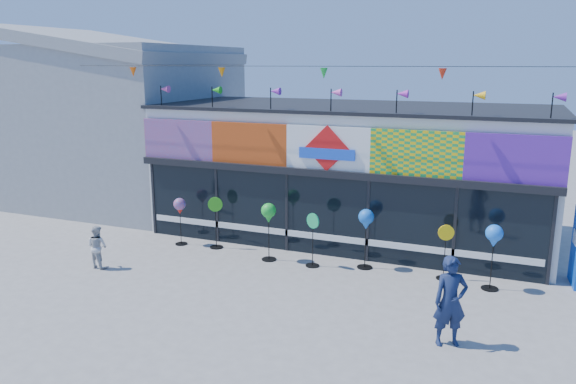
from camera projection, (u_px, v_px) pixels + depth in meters
The scene contains 12 objects.
ground at pixel (280, 301), 13.01m from camera, with size 80.00×80.00×0.00m, color gray.
kite_shop at pixel (352, 170), 17.92m from camera, with size 16.00×5.70×5.31m.
neighbour_building at pixel (116, 119), 22.26m from camera, with size 8.18×7.20×6.87m.
spinner_0 at pixel (180, 207), 16.81m from camera, with size 0.37×0.37×1.44m.
spinner_1 at pixel (216, 221), 16.57m from camera, with size 0.42×0.40×1.55m.
spinner_2 at pixel (269, 215), 15.43m from camera, with size 0.41×0.41×1.64m.
spinner_3 at pixel (313, 238), 15.06m from camera, with size 0.40×0.38×1.48m.
spinner_4 at pixel (366, 221), 14.82m from camera, with size 0.41×0.41×1.63m.
spinner_5 at pixel (445, 251), 14.17m from camera, with size 0.40×0.36×1.43m.
spinner_6 at pixel (494, 238), 13.39m from camera, with size 0.41×0.41×1.63m.
adult_man at pixel (450, 301), 10.81m from camera, with size 0.66×0.43×1.80m, color #162145.
child at pixel (97, 247), 15.01m from camera, with size 0.57×0.33×1.17m, color #BDBDBD.
Camera 1 is at (4.70, -11.16, 5.38)m, focal length 35.00 mm.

